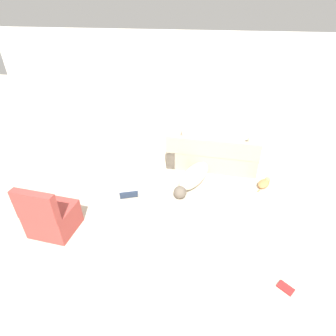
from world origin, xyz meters
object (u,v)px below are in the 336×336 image
at_px(couch, 212,154).
at_px(book_red, 286,288).
at_px(laptop_open, 129,199).
at_px(cat, 264,183).
at_px(book_green, 44,203).
at_px(side_chair, 51,217).
at_px(dog, 193,177).

relative_size(couch, book_red, 8.34).
bearing_deg(laptop_open, couch, 27.26).
bearing_deg(cat, book_red, -150.18).
distance_m(couch, laptop_open, 2.15).
height_order(book_green, book_red, same).
distance_m(laptop_open, side_chair, 1.33).
bearing_deg(book_green, side_chair, -46.23).
relative_size(dog, book_green, 5.76).
height_order(dog, book_red, dog).
distance_m(couch, book_green, 3.51).
relative_size(couch, laptop_open, 4.20).
bearing_deg(dog, cat, 119.04).
height_order(cat, laptop_open, laptop_open).
bearing_deg(side_chair, book_red, 177.33).
xyz_separation_m(laptop_open, book_green, (-1.52, -0.31, -0.07)).
distance_m(laptop_open, book_red, 2.80).
height_order(dog, side_chair, side_chair).
bearing_deg(cat, side_chair, 147.97).
distance_m(dog, cat, 1.42).
bearing_deg(dog, laptop_open, -32.12).
xyz_separation_m(dog, side_chair, (-2.04, -1.69, 0.14)).
xyz_separation_m(dog, laptop_open, (-1.07, -0.79, -0.09)).
bearing_deg(book_red, cat, 90.41).
xyz_separation_m(laptop_open, book_red, (2.49, -1.27, -0.07)).
height_order(couch, book_red, couch).
relative_size(book_green, book_red, 1.05).
bearing_deg(book_green, cat, 17.94).
relative_size(laptop_open, side_chair, 0.50).
relative_size(cat, book_green, 1.88).
relative_size(book_red, side_chair, 0.25).
xyz_separation_m(cat, side_chair, (-3.44, -1.87, 0.24)).
bearing_deg(side_chair, couch, -129.75).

